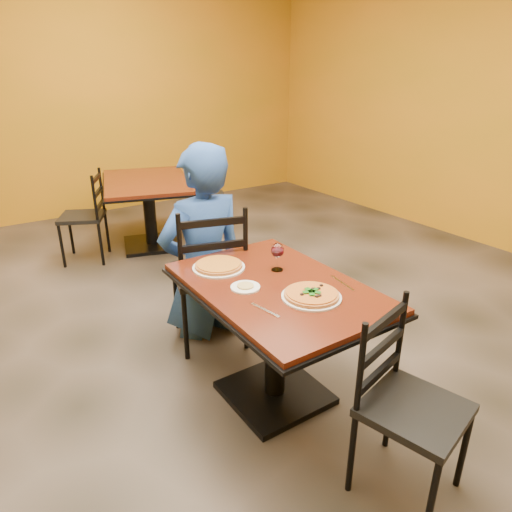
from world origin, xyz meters
TOP-DOWN VIEW (x-y plane):
  - floor at (0.00, 0.00)m, footprint 7.00×8.00m
  - wall_back at (0.00, 4.00)m, footprint 7.00×0.01m
  - table_main at (0.00, -0.50)m, footprint 0.83×1.23m
  - table_second at (0.34, 2.32)m, footprint 1.24×1.54m
  - chair_main_near at (0.12, -1.37)m, footprint 0.50×0.50m
  - chair_main_far at (-0.01, 0.29)m, footprint 0.58×0.58m
  - chair_second_left at (-0.37, 2.32)m, footprint 0.55×0.55m
  - chair_second_right at (1.05, 2.32)m, footprint 0.54×0.54m
  - diner at (0.02, 0.42)m, footprint 0.69×0.46m
  - plate_main at (0.06, -0.72)m, footprint 0.31×0.31m
  - pizza_main at (0.06, -0.72)m, footprint 0.28×0.28m
  - plate_far at (-0.16, -0.13)m, footprint 0.31×0.31m
  - pizza_far at (-0.16, -0.13)m, footprint 0.28×0.28m
  - side_plate at (-0.17, -0.44)m, footprint 0.16×0.16m
  - dip at (-0.17, -0.44)m, footprint 0.09×0.09m
  - wine_glass at (0.12, -0.34)m, footprint 0.08×0.08m
  - fork at (-0.22, -0.70)m, footprint 0.05×0.19m
  - knife at (0.31, -0.69)m, footprint 0.04×0.21m

SIDE VIEW (x-z plane):
  - floor at x=0.00m, z-range -0.01..0.01m
  - chair_main_near at x=0.12m, z-range 0.00..0.90m
  - chair_second_right at x=1.05m, z-range 0.00..0.91m
  - chair_second_left at x=-0.37m, z-range 0.00..0.92m
  - chair_main_far at x=-0.01m, z-range 0.00..1.04m
  - table_main at x=0.00m, z-range 0.18..0.93m
  - table_second at x=0.34m, z-range 0.19..0.94m
  - diner at x=0.02m, z-range 0.00..1.40m
  - fork at x=-0.22m, z-range 0.75..0.75m
  - knife at x=0.31m, z-range 0.75..0.75m
  - plate_main at x=0.06m, z-range 0.75..0.76m
  - plate_far at x=-0.16m, z-range 0.75..0.76m
  - side_plate at x=-0.17m, z-range 0.75..0.76m
  - dip at x=-0.17m, z-range 0.76..0.77m
  - pizza_main at x=0.06m, z-range 0.76..0.78m
  - pizza_far at x=-0.16m, z-range 0.76..0.78m
  - wine_glass at x=0.12m, z-range 0.75..0.93m
  - wall_back at x=0.00m, z-range 0.00..3.00m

